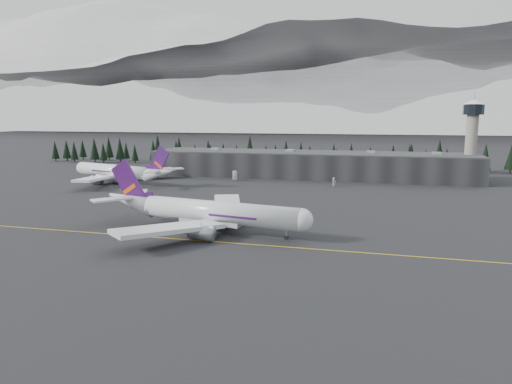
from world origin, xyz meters
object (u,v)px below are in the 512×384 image
(control_tower, at_px, (472,131))
(jet_main, at_px, (202,211))
(gse_vehicle_a, at_px, (235,179))
(jet_parked, at_px, (121,172))
(terminal, at_px, (309,164))
(gse_vehicle_b, at_px, (334,185))

(control_tower, distance_m, jet_main, 149.02)
(control_tower, height_order, gse_vehicle_a, control_tower)
(jet_main, bearing_deg, jet_parked, 142.12)
(jet_main, distance_m, jet_parked, 99.96)
(terminal, xyz_separation_m, gse_vehicle_b, (15.31, -29.47, -5.62))
(jet_parked, bearing_deg, terminal, -133.56)
(terminal, distance_m, jet_parked, 91.48)
(terminal, height_order, jet_main, jet_main)
(jet_parked, distance_m, gse_vehicle_b, 96.72)
(control_tower, relative_size, jet_parked, 0.62)
(jet_main, xyz_separation_m, gse_vehicle_b, (27.05, 87.33, -4.50))
(terminal, bearing_deg, gse_vehicle_b, -62.54)
(control_tower, xyz_separation_m, jet_main, (-86.74, -119.80, -18.22))
(terminal, bearing_deg, gse_vehicle_a, -144.09)
(jet_main, relative_size, gse_vehicle_b, 15.53)
(jet_main, bearing_deg, gse_vehicle_a, 111.16)
(control_tower, distance_m, gse_vehicle_a, 112.57)
(terminal, xyz_separation_m, gse_vehicle_a, (-32.08, -23.23, -5.61))
(gse_vehicle_a, relative_size, gse_vehicle_b, 1.24)
(terminal, relative_size, gse_vehicle_b, 39.93)
(jet_main, height_order, gse_vehicle_a, jet_main)
(jet_main, xyz_separation_m, jet_parked, (-68.47, 72.82, -0.03))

